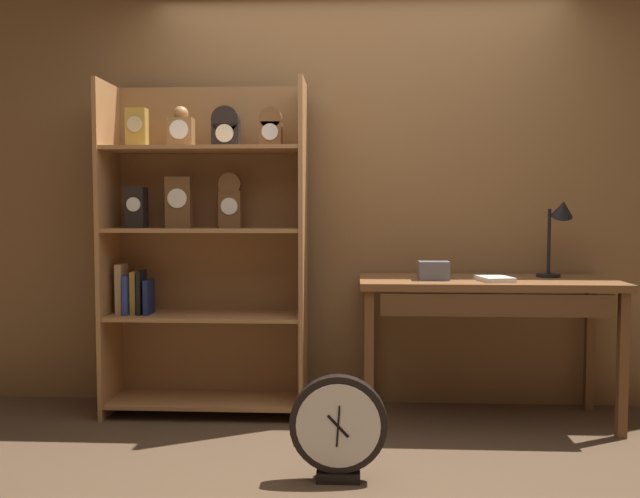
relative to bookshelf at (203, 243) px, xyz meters
name	(u,v)px	position (x,y,z in m)	size (l,w,h in m)	color
ground_plane	(362,486)	(0.93, -1.05, -1.02)	(10.00, 10.00, 0.00)	#4C3826
back_wood_panel	(361,195)	(0.93, 0.28, 0.28)	(4.80, 0.05, 2.60)	brown
bookshelf	(203,243)	(0.00, 0.00, 0.00)	(1.18, 0.39, 1.95)	#9E6B3D
workbench	(487,296)	(1.64, -0.11, -0.29)	(1.44, 0.61, 0.82)	brown
desk_lamp	(559,225)	(2.06, 0.00, 0.11)	(0.19, 0.20, 0.47)	black
toolbox_small	(434,270)	(1.34, -0.15, -0.15)	(0.17, 0.13, 0.10)	#595960
open_repair_manual	(495,279)	(1.67, -0.20, -0.19)	(0.16, 0.22, 0.03)	silver
round_clock_large	(338,427)	(0.83, -0.99, -0.77)	(0.44, 0.11, 0.48)	black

